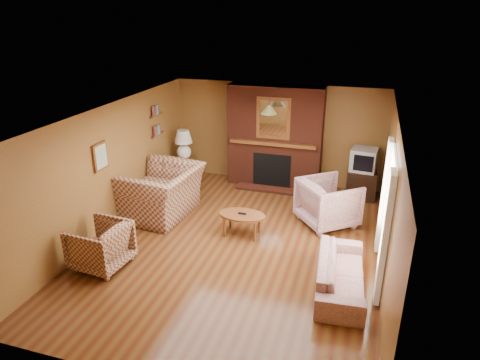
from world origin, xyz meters
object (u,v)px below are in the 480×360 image
(tv_stand, at_px, (361,184))
(floral_armchair, at_px, (328,203))
(floral_sofa, at_px, (341,273))
(fireplace, at_px, (275,138))
(side_table, at_px, (185,171))
(coffee_table, at_px, (242,217))
(table_lamp, at_px, (184,143))
(crt_tv, at_px, (364,160))
(plaid_armchair, at_px, (100,245))
(plaid_loveseat, at_px, (161,192))

(tv_stand, bearing_deg, floral_armchair, -116.75)
(floral_sofa, relative_size, tv_stand, 2.67)
(fireplace, xyz_separation_m, floral_armchair, (1.47, -1.68, -0.72))
(floral_armchair, relative_size, side_table, 1.62)
(coffee_table, bearing_deg, table_lamp, 135.20)
(tv_stand, height_order, crt_tv, crt_tv)
(coffee_table, bearing_deg, floral_sofa, -31.01)
(table_lamp, height_order, crt_tv, table_lamp)
(plaid_armchair, relative_size, coffee_table, 0.97)
(coffee_table, height_order, table_lamp, table_lamp)
(floral_sofa, height_order, table_lamp, table_lamp)
(side_table, bearing_deg, fireplace, 14.29)
(floral_sofa, xyz_separation_m, crt_tv, (0.15, 3.56, 0.66))
(tv_stand, bearing_deg, crt_tv, -95.67)
(fireplace, distance_m, floral_sofa, 4.31)
(plaid_loveseat, bearing_deg, fireplace, 145.57)
(floral_armchair, bearing_deg, plaid_armchair, 88.55)
(coffee_table, distance_m, table_lamp, 3.00)
(floral_sofa, height_order, side_table, side_table)
(floral_sofa, bearing_deg, coffee_table, 54.85)
(side_table, bearing_deg, coffee_table, -44.80)
(tv_stand, bearing_deg, fireplace, 169.18)
(fireplace, height_order, table_lamp, fireplace)
(plaid_loveseat, height_order, crt_tv, crt_tv)
(floral_sofa, distance_m, side_table, 5.13)
(fireplace, xyz_separation_m, table_lamp, (-2.10, -0.53, -0.16))
(floral_armchair, height_order, side_table, floral_armchair)
(floral_armchair, bearing_deg, side_table, 33.37)
(coffee_table, relative_size, tv_stand, 1.32)
(table_lamp, bearing_deg, crt_tv, 4.74)
(table_lamp, distance_m, tv_stand, 4.22)
(side_table, bearing_deg, floral_sofa, -38.83)
(floral_sofa, bearing_deg, fireplace, 22.71)
(plaid_armchair, distance_m, side_table, 3.77)
(plaid_loveseat, distance_m, plaid_armchair, 2.03)
(table_lamp, xyz_separation_m, tv_stand, (4.15, 0.35, -0.69))
(floral_armchair, height_order, table_lamp, table_lamp)
(fireplace, height_order, side_table, fireplace)
(fireplace, relative_size, floral_armchair, 2.36)
(fireplace, bearing_deg, tv_stand, -5.15)
(crt_tv, bearing_deg, fireplace, 174.70)
(plaid_loveseat, distance_m, floral_sofa, 4.04)
(plaid_armchair, xyz_separation_m, floral_sofa, (3.85, 0.54, -0.13))
(crt_tv, bearing_deg, floral_armchair, -111.15)
(floral_armchair, distance_m, crt_tv, 1.66)
(tv_stand, bearing_deg, coffee_table, -136.29)
(fireplace, distance_m, tv_stand, 2.23)
(side_table, bearing_deg, plaid_loveseat, -81.83)
(floral_sofa, distance_m, tv_stand, 3.57)
(plaid_armchair, bearing_deg, floral_sofa, 103.45)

